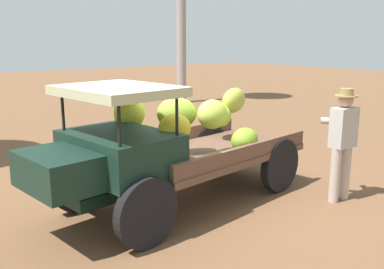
# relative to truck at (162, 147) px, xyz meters

# --- Properties ---
(ground_plane) EXTENTS (60.00, 60.00, 0.00)m
(ground_plane) POSITION_rel_truck_xyz_m (-0.41, -0.24, -0.94)
(ground_plane) COLOR brown
(truck) EXTENTS (4.59, 2.20, 1.88)m
(truck) POSITION_rel_truck_xyz_m (0.00, 0.00, 0.00)
(truck) COLOR black
(truck) RESTS_ON ground
(farmer) EXTENTS (0.53, 0.47, 1.76)m
(farmer) POSITION_rel_truck_xyz_m (-2.36, 1.43, 0.07)
(farmer) COLOR #BDAB9F
(farmer) RESTS_ON ground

